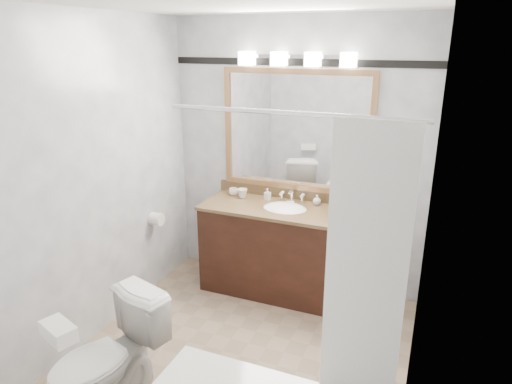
% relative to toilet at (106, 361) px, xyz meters
% --- Properties ---
extents(room, '(2.42, 2.62, 2.52)m').
position_rel_toilet_xyz_m(room, '(0.55, 0.80, 0.87)').
color(room, gray).
rests_on(room, ground).
extents(vanity, '(1.53, 0.58, 0.97)m').
position_rel_toilet_xyz_m(vanity, '(0.55, 1.82, 0.06)').
color(vanity, black).
rests_on(vanity, ground).
extents(mirror, '(1.40, 0.04, 1.10)m').
position_rel_toilet_xyz_m(mirror, '(0.55, 2.09, 1.12)').
color(mirror, '#A4744A').
rests_on(mirror, room).
extents(vanity_light_bar, '(1.02, 0.14, 0.12)m').
position_rel_toilet_xyz_m(vanity_light_bar, '(0.55, 2.03, 1.75)').
color(vanity_light_bar, silver).
rests_on(vanity_light_bar, room).
extents(accent_stripe, '(2.40, 0.01, 0.06)m').
position_rel_toilet_xyz_m(accent_stripe, '(0.55, 2.10, 1.72)').
color(accent_stripe, black).
rests_on(accent_stripe, room).
extents(tp_roll, '(0.11, 0.12, 0.12)m').
position_rel_toilet_xyz_m(tp_roll, '(-0.59, 1.47, 0.32)').
color(tp_roll, white).
rests_on(tp_roll, room).
extents(toilet, '(0.63, 0.84, 0.77)m').
position_rel_toilet_xyz_m(toilet, '(0.00, 0.00, 0.00)').
color(toilet, white).
rests_on(toilet, ground).
extents(tissue_box, '(0.24, 0.18, 0.09)m').
position_rel_toilet_xyz_m(tissue_box, '(0.00, -0.32, 0.43)').
color(tissue_box, white).
rests_on(tissue_box, toilet).
extents(coffee_maker, '(0.17, 0.21, 0.33)m').
position_rel_toilet_xyz_m(coffee_maker, '(1.13, 1.75, 0.63)').
color(coffee_maker, black).
rests_on(coffee_maker, vanity).
extents(cup_left, '(0.09, 0.09, 0.07)m').
position_rel_toilet_xyz_m(cup_left, '(-0.04, 1.98, 0.50)').
color(cup_left, white).
rests_on(cup_left, vanity).
extents(cup_right, '(0.11, 0.11, 0.09)m').
position_rel_toilet_xyz_m(cup_right, '(0.08, 1.94, 0.51)').
color(cup_right, white).
rests_on(cup_right, vanity).
extents(soap_bottle_a, '(0.06, 0.06, 0.11)m').
position_rel_toilet_xyz_m(soap_bottle_a, '(0.32, 1.97, 0.52)').
color(soap_bottle_a, white).
rests_on(soap_bottle_a, vanity).
extents(soap_bottle_b, '(0.10, 0.10, 0.09)m').
position_rel_toilet_xyz_m(soap_bottle_b, '(0.79, 2.01, 0.51)').
color(soap_bottle_b, white).
rests_on(soap_bottle_b, vanity).
extents(soap_bar, '(0.08, 0.07, 0.02)m').
position_rel_toilet_xyz_m(soap_bar, '(0.56, 1.94, 0.48)').
color(soap_bar, beige).
rests_on(soap_bar, vanity).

